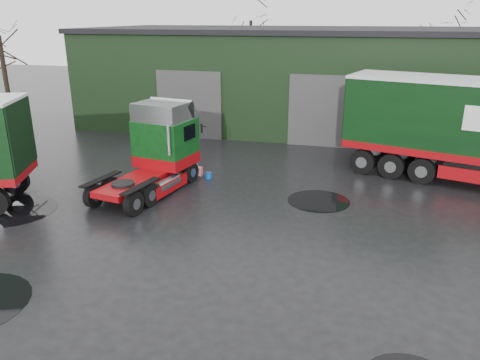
% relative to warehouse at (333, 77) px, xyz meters
% --- Properties ---
extents(ground, '(100.00, 100.00, 0.00)m').
position_rel_warehouse_xyz_m(ground, '(-2.00, -20.00, -3.16)').
color(ground, black).
extents(warehouse, '(32.40, 12.40, 6.30)m').
position_rel_warehouse_xyz_m(warehouse, '(0.00, 0.00, 0.00)').
color(warehouse, black).
rests_on(warehouse, ground).
extents(hero_tractor, '(3.53, 6.22, 3.64)m').
position_rel_warehouse_xyz_m(hero_tractor, '(-6.50, -15.50, -1.34)').
color(hero_tractor, '#0B3A12').
rests_on(hero_tractor, ground).
extents(wash_bucket, '(0.31, 0.31, 0.29)m').
position_rel_warehouse_xyz_m(wash_bucket, '(-4.57, -12.99, -3.01)').
color(wash_bucket, '#0747AC').
rests_on(wash_bucket, ground).
extents(tree_left, '(4.40, 4.40, 8.50)m').
position_rel_warehouse_xyz_m(tree_left, '(-19.00, -8.00, 1.09)').
color(tree_left, black).
rests_on(tree_left, ground).
extents(tree_back_a, '(4.40, 4.40, 9.50)m').
position_rel_warehouse_xyz_m(tree_back_a, '(-8.00, 10.00, 1.59)').
color(tree_back_a, black).
rests_on(tree_back_a, ground).
extents(tree_back_b, '(4.40, 4.40, 7.50)m').
position_rel_warehouse_xyz_m(tree_back_b, '(8.00, 10.00, 0.59)').
color(tree_back_b, black).
rests_on(tree_back_b, ground).
extents(puddle_1, '(2.50, 2.50, 0.01)m').
position_rel_warehouse_xyz_m(puddle_1, '(0.59, -14.54, -3.15)').
color(puddle_1, black).
rests_on(puddle_1, ground).
extents(puddle_2, '(3.27, 3.27, 0.01)m').
position_rel_warehouse_xyz_m(puddle_2, '(-10.69, -18.41, -3.15)').
color(puddle_2, black).
rests_on(puddle_2, ground).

